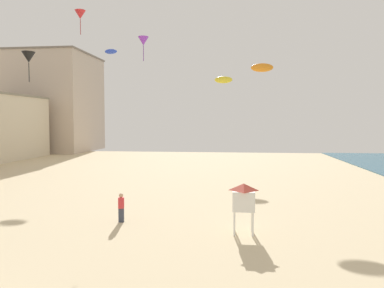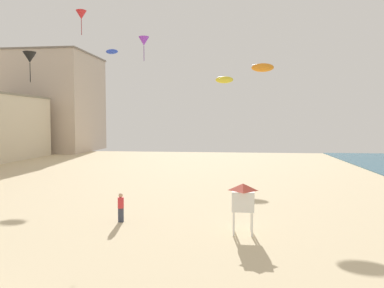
# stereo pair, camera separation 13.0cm
# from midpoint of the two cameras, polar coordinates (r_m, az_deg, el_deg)

# --- Properties ---
(boardwalk_hotel_far) EXTENTS (17.89, 15.60, 18.37)m
(boardwalk_hotel_far) POSITION_cam_midpoint_polar(r_m,az_deg,el_deg) (77.60, -21.32, 5.84)
(boardwalk_hotel_far) COLOR #C6B29E
(boardwalk_hotel_far) RESTS_ON ground
(kite_flyer) EXTENTS (0.34, 0.34, 1.64)m
(kite_flyer) POSITION_cam_midpoint_polar(r_m,az_deg,el_deg) (21.63, -10.92, -9.26)
(kite_flyer) COLOR #383D4C
(kite_flyer) RESTS_ON ground
(lifeguard_stand) EXTENTS (1.10, 1.10, 2.55)m
(lifeguard_stand) POSITION_cam_midpoint_polar(r_m,az_deg,el_deg) (19.15, 7.67, -8.08)
(lifeguard_stand) COLOR white
(lifeguard_stand) RESTS_ON ground
(kite_orange_parafoil) EXTENTS (2.04, 0.57, 0.79)m
(kite_orange_parafoil) POSITION_cam_midpoint_polar(r_m,az_deg,el_deg) (35.61, 10.53, 11.38)
(kite_orange_parafoil) COLOR orange
(kite_purple_delta_2) EXTENTS (0.95, 0.95, 2.16)m
(kite_purple_delta_2) POSITION_cam_midpoint_polar(r_m,az_deg,el_deg) (35.00, -7.53, 15.28)
(kite_purple_delta_2) COLOR purple
(kite_yellow_parafoil) EXTENTS (2.23, 0.62, 0.87)m
(kite_yellow_parafoil) POSITION_cam_midpoint_polar(r_m,az_deg,el_deg) (47.72, 4.74, 9.73)
(kite_yellow_parafoil) COLOR yellow
(kite_blue_parafoil) EXTENTS (1.62, 0.45, 0.63)m
(kite_blue_parafoil) POSITION_cam_midpoint_polar(r_m,az_deg,el_deg) (51.05, -12.33, 13.61)
(kite_blue_parafoil) COLOR blue
(kite_red_delta) EXTENTS (1.27, 1.27, 2.90)m
(kite_red_delta) POSITION_cam_midpoint_polar(r_m,az_deg,el_deg) (49.54, -16.75, 18.35)
(kite_red_delta) COLOR red
(kite_black_delta) EXTENTS (1.49, 1.49, 3.39)m
(kite_black_delta) POSITION_cam_midpoint_polar(r_m,az_deg,el_deg) (47.08, -23.71, 12.01)
(kite_black_delta) COLOR black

